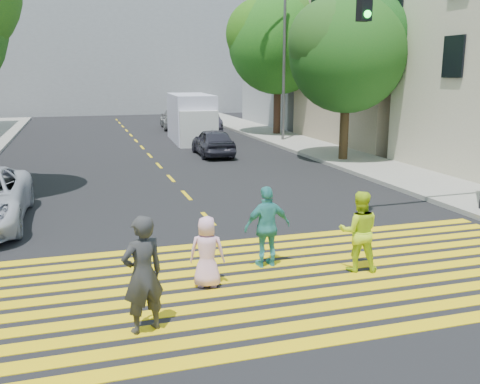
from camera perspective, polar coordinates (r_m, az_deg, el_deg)
name	(u,v)px	position (r m, az deg, el deg)	size (l,w,h in m)	color
ground	(291,309)	(9.38, 5.50, -12.28)	(120.00, 120.00, 0.00)	black
sidewalk_right	(336,155)	(26.00, 10.25, 3.88)	(3.00, 60.00, 0.15)	gray
crosswalk	(266,281)	(10.46, 2.80, -9.47)	(13.40, 5.30, 0.01)	yellow
lane_line	(139,144)	(30.77, -10.73, 5.07)	(0.12, 34.40, 0.01)	yellow
building_right_tan	(412,53)	(32.51, 17.83, 13.92)	(10.00, 10.00, 10.00)	tan
building_right_grey	(325,58)	(42.05, 9.08, 13.93)	(10.00, 10.00, 10.00)	gray
backdrop_block	(106,51)	(55.97, -14.06, 14.38)	(30.00, 8.00, 12.00)	gray
tree_right_near	(349,48)	(24.29, 11.53, 14.86)	(5.92, 5.50, 7.37)	#3A2716
tree_right_far	(279,39)	(34.21, 4.23, 15.98)	(8.21, 7.96, 8.82)	#492F1F
pedestrian_man	(143,275)	(8.36, -10.33, -8.66)	(0.68, 0.45, 1.87)	#2D2E2F
pedestrian_woman	(359,231)	(11.01, 12.56, -4.12)	(0.80, 0.62, 1.65)	#C6EC1C
pedestrian_child	(207,252)	(10.03, -3.54, -6.38)	(0.66, 0.43, 1.36)	#ECAFD0
pedestrian_extra	(267,227)	(10.98, 2.93, -3.74)	(0.99, 0.41, 1.70)	teal
dark_car_near	(213,142)	(25.87, -2.90, 5.34)	(1.57, 3.89, 1.33)	#24232D
silver_car	(176,119)	(38.71, -6.88, 7.77)	(2.01, 4.94, 1.43)	#A3A3A3
dark_car_parked	(207,121)	(36.75, -3.59, 7.57)	(1.51, 4.32, 1.42)	#25232E
white_van	(192,120)	(31.20, -5.17, 7.71)	(2.48, 5.86, 2.71)	silver
traffic_signal	(461,60)	(15.48, 22.48, 12.91)	(4.49, 0.48, 6.59)	black
street_lamp	(281,50)	(30.83, 4.43, 14.85)	(2.03, 0.45, 8.97)	#595959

